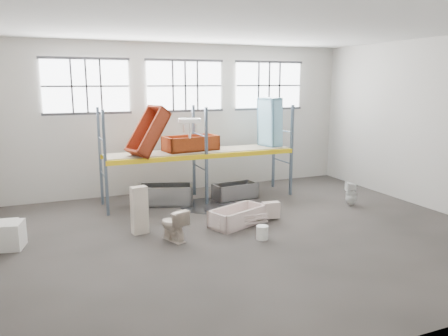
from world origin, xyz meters
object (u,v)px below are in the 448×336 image
steel_tub_right (235,191)px  blue_tub_upright (270,122)px  toilet_white (351,194)px  carton_near (6,236)px  cistern_tall (139,210)px  steel_tub_left (165,195)px  rust_tub_flat (191,143)px  toilet_beige (173,224)px  bucket (262,233)px  bathtub_beige (238,216)px

steel_tub_right → blue_tub_upright: blue_tub_upright is taller
toilet_white → carton_near: bearing=-68.1°
cistern_tall → blue_tub_upright: 5.86m
cistern_tall → toilet_white: size_ratio=1.62×
steel_tub_left → rust_tub_flat: rust_tub_flat is taller
toilet_white → carton_near: (-9.51, 0.16, -0.07)m
toilet_white → toilet_beige: bearing=-59.4°
steel_tub_left → rust_tub_flat: (0.95, 0.29, 1.51)m
rust_tub_flat → blue_tub_upright: 2.84m
bucket → blue_tub_upright: bearing=59.9°
rust_tub_flat → cistern_tall: bearing=-130.6°
bathtub_beige → toilet_white: 3.98m
toilet_beige → toilet_white: 5.92m
toilet_beige → steel_tub_left: (0.63, 3.09, -0.09)m
bathtub_beige → bucket: 1.23m
cistern_tall → blue_tub_upright: (4.99, 2.50, 1.79)m
toilet_white → bathtub_beige: bearing=-62.4°
bathtub_beige → toilet_white: bearing=-17.4°
rust_tub_flat → carton_near: rust_tub_flat is taller
bathtub_beige → cistern_tall: size_ratio=1.30×
cistern_tall → bucket: 3.09m
cistern_tall → rust_tub_flat: bearing=40.2°
toilet_beige → rust_tub_flat: 3.99m
toilet_beige → toilet_white: size_ratio=1.07×
cistern_tall → steel_tub_right: 4.09m
toilet_white → steel_tub_left: bearing=-90.8°
carton_near → steel_tub_right: bearing=16.2°
rust_tub_flat → steel_tub_right: bearing=-21.7°
bathtub_beige → steel_tub_right: 2.58m
toilet_white → blue_tub_upright: bearing=-126.0°
toilet_white → steel_tub_left: (-5.24, 2.29, -0.06)m
toilet_white → steel_tub_right: (-2.98, 2.06, -0.11)m
steel_tub_left → blue_tub_upright: blue_tub_upright is taller
steel_tub_right → blue_tub_upright: size_ratio=0.86×
toilet_white → bucket: size_ratio=2.22×
toilet_beige → cistern_tall: bearing=-71.5°
bucket → steel_tub_right: bearing=76.3°
steel_tub_left → toilet_beige: bearing=-101.4°
bucket → bathtub_beige: bearing=94.5°
toilet_beige → cistern_tall: (-0.64, 0.80, 0.20)m
toilet_white → carton_near: 9.51m
bathtub_beige → steel_tub_left: 2.91m
carton_near → bucket: bearing=-16.9°
blue_tub_upright → bucket: blue_tub_upright is taller
toilet_white → steel_tub_left: 5.72m
toilet_white → bucket: toilet_white is taller
carton_near → rust_tub_flat: bearing=24.9°
blue_tub_upright → rust_tub_flat: bearing=178.4°
toilet_beige → cistern_tall: size_ratio=0.66×
bathtub_beige → carton_near: 5.57m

